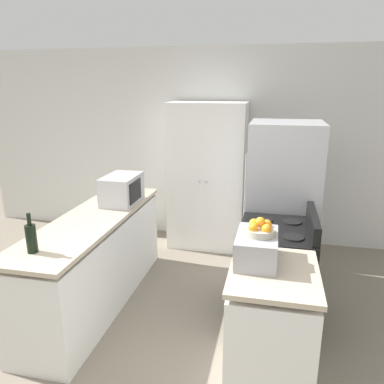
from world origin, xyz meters
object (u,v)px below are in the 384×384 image
at_px(wine_bottle, 31,238).
at_px(fruit_bowl, 260,229).
at_px(microwave, 122,189).
at_px(pantry_cabinet, 207,176).
at_px(refrigerator, 282,205).
at_px(toaster_oven, 256,248).
at_px(stove, 275,274).

xyz_separation_m(wine_bottle, fruit_bowl, (1.66, 0.21, 0.13)).
xyz_separation_m(microwave, wine_bottle, (-0.18, -1.29, -0.03)).
xyz_separation_m(pantry_cabinet, refrigerator, (0.96, -0.80, -0.08)).
height_order(microwave, toaster_oven, microwave).
height_order(microwave, fruit_bowl, fruit_bowl).
height_order(stove, toaster_oven, toaster_oven).
xyz_separation_m(refrigerator, microwave, (-1.66, -0.38, 0.17)).
distance_m(wine_bottle, fruit_bowl, 1.68).
relative_size(pantry_cabinet, refrigerator, 1.09).
xyz_separation_m(pantry_cabinet, fruit_bowl, (0.78, -2.26, 0.20)).
bearing_deg(stove, pantry_cabinet, 120.00).
relative_size(microwave, wine_bottle, 1.62).
bearing_deg(microwave, pantry_cabinet, 59.37).
distance_m(pantry_cabinet, microwave, 1.38).
relative_size(stove, wine_bottle, 3.47).
xyz_separation_m(microwave, fruit_bowl, (1.48, -1.08, 0.10)).
height_order(wine_bottle, toaster_oven, wine_bottle).
relative_size(pantry_cabinet, fruit_bowl, 8.91).
distance_m(stove, microwave, 1.76).
distance_m(stove, fruit_bowl, 0.98).
relative_size(stove, fruit_bowl, 4.96).
distance_m(pantry_cabinet, fruit_bowl, 2.40).
distance_m(pantry_cabinet, toaster_oven, 2.39).
bearing_deg(toaster_oven, wine_bottle, -172.57).
height_order(stove, wine_bottle, wine_bottle).
height_order(pantry_cabinet, toaster_oven, pantry_cabinet).
bearing_deg(pantry_cabinet, wine_bottle, -109.51).
height_order(pantry_cabinet, microwave, pantry_cabinet).
distance_m(microwave, fruit_bowl, 1.84).
bearing_deg(microwave, fruit_bowl, -36.15).
bearing_deg(toaster_oven, stove, 77.47).
relative_size(wine_bottle, fruit_bowl, 1.43).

